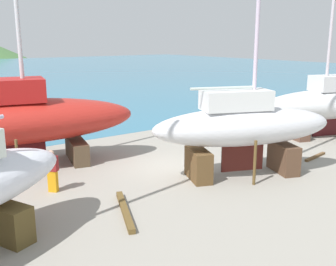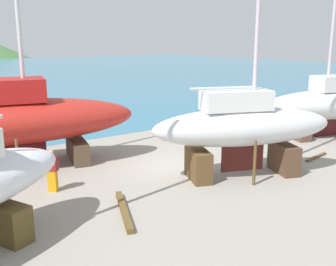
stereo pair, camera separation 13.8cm
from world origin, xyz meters
The scene contains 7 objects.
ground_plane centered at (0.00, -5.44, 0.00)m, with size 48.73×48.73×0.00m, color gray.
sailboat_large_starboard centered at (1.69, -2.68, 2.13)m, with size 7.96×4.79×13.58m.
sailboat_small_center centered at (11.21, -0.74, 1.99)m, with size 9.56×5.28×15.90m.
sailboat_far_slipway centered at (-5.67, 4.07, 2.18)m, with size 11.25×5.53×15.75m.
worker centered at (-5.37, 0.23, 0.84)m, with size 0.47×0.49×1.62m.
timber_short_cross centered at (-4.16, -3.04, 0.08)m, with size 3.08×0.21×0.17m, color brown.
timber_plank_near centered at (6.48, -3.03, 0.05)m, with size 1.87×0.15×0.11m, color brown.
Camera 1 is at (-10.23, -13.72, 5.62)m, focal length 42.55 mm.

